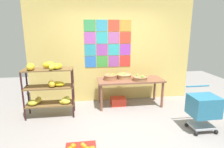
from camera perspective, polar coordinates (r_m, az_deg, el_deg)
ground at (r=3.84m, az=3.98°, el=-16.82°), size 9.39×9.39×0.00m
back_wall_with_art at (r=5.04m, az=0.01°, el=6.84°), size 4.33×0.07×2.68m
banana_shelf_unit at (r=4.37m, az=-18.33°, el=-3.19°), size 1.06×0.44×1.23m
display_table at (r=4.81m, az=5.51°, el=-2.53°), size 1.65×0.65×0.69m
fruit_basket_back_right at (r=4.71m, az=8.47°, el=-1.16°), size 0.38×0.38×0.14m
fruit_basket_back_left at (r=4.70m, az=-0.51°, el=-0.88°), size 0.34×0.34×0.16m
fruit_basket_centre at (r=4.84m, az=3.60°, el=-0.57°), size 0.39×0.39×0.15m
produce_crate_under_table at (r=4.95m, az=1.89°, el=-8.27°), size 0.37×0.29×0.19m
shopping_cart at (r=4.04m, az=25.87°, el=-8.99°), size 0.51×0.48×0.84m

